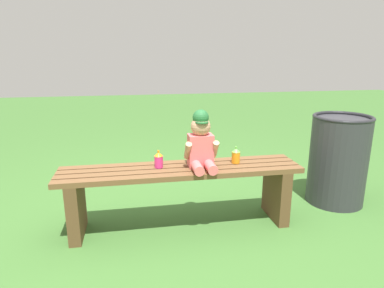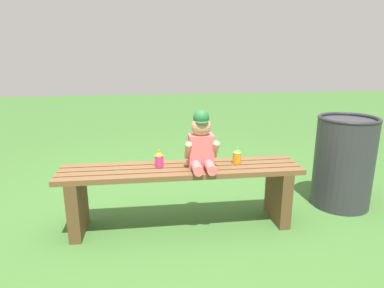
{
  "view_description": "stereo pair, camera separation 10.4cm",
  "coord_description": "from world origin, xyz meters",
  "px_view_note": "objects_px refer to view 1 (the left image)",
  "views": [
    {
      "loc": [
        -0.32,
        -2.19,
        1.22
      ],
      "look_at": [
        0.07,
        -0.05,
        0.63
      ],
      "focal_mm": 31.34,
      "sensor_mm": 36.0,
      "label": 1
    },
    {
      "loc": [
        -0.21,
        -2.21,
        1.22
      ],
      "look_at": [
        0.07,
        -0.05,
        0.63
      ],
      "focal_mm": 31.34,
      "sensor_mm": 36.0,
      "label": 2
    }
  ],
  "objects_px": {
    "child_figure": "(201,143)",
    "sippy_cup_left": "(159,159)",
    "sippy_cup_right": "(236,155)",
    "park_bench": "(181,186)",
    "trash_bin": "(338,159)"
  },
  "relations": [
    {
      "from": "sippy_cup_left",
      "to": "sippy_cup_right",
      "type": "distance_m",
      "value": 0.56
    },
    {
      "from": "child_figure",
      "to": "sippy_cup_right",
      "type": "height_order",
      "value": "child_figure"
    },
    {
      "from": "sippy_cup_right",
      "to": "sippy_cup_left",
      "type": "bearing_deg",
      "value": 180.0
    },
    {
      "from": "child_figure",
      "to": "sippy_cup_left",
      "type": "relative_size",
      "value": 3.26
    },
    {
      "from": "sippy_cup_left",
      "to": "park_bench",
      "type": "bearing_deg",
      "value": -10.98
    },
    {
      "from": "sippy_cup_left",
      "to": "trash_bin",
      "type": "relative_size",
      "value": 0.17
    },
    {
      "from": "child_figure",
      "to": "sippy_cup_left",
      "type": "height_order",
      "value": "child_figure"
    },
    {
      "from": "sippy_cup_right",
      "to": "park_bench",
      "type": "bearing_deg",
      "value": -175.83
    },
    {
      "from": "park_bench",
      "to": "sippy_cup_left",
      "type": "bearing_deg",
      "value": 169.02
    },
    {
      "from": "sippy_cup_right",
      "to": "trash_bin",
      "type": "distance_m",
      "value": 0.95
    },
    {
      "from": "park_bench",
      "to": "child_figure",
      "type": "relative_size",
      "value": 4.17
    },
    {
      "from": "trash_bin",
      "to": "sippy_cup_right",
      "type": "bearing_deg",
      "value": -170.62
    },
    {
      "from": "child_figure",
      "to": "trash_bin",
      "type": "relative_size",
      "value": 0.55
    },
    {
      "from": "child_figure",
      "to": "sippy_cup_left",
      "type": "xyz_separation_m",
      "value": [
        -0.29,
        0.05,
        -0.12
      ]
    },
    {
      "from": "child_figure",
      "to": "sippy_cup_right",
      "type": "xyz_separation_m",
      "value": [
        0.27,
        0.05,
        -0.12
      ]
    }
  ]
}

